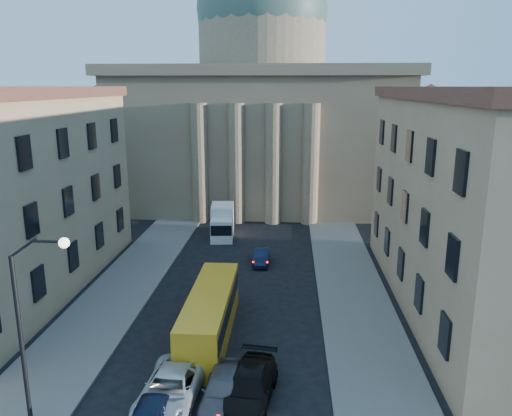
{
  "coord_description": "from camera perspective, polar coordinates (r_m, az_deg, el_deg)",
  "views": [
    {
      "loc": [
        3.81,
        -10.54,
        14.73
      ],
      "look_at": [
        1.86,
        17.79,
        7.77
      ],
      "focal_mm": 35.0,
      "sensor_mm": 36.0,
      "label": 1
    }
  ],
  "objects": [
    {
      "name": "car_left_mid",
      "position": [
        25.4,
        -9.76,
        -19.75
      ],
      "size": [
        2.88,
        5.78,
        1.57
      ],
      "primitive_type": "imported",
      "rotation": [
        0.0,
        0.0,
        -0.05
      ],
      "color": "silver",
      "rests_on": "ground"
    },
    {
      "name": "street_lamp",
      "position": [
        23.43,
        -24.38,
        -11.31
      ],
      "size": [
        2.62,
        0.44,
        8.83
      ],
      "color": "black",
      "rests_on": "ground"
    },
    {
      "name": "car_right_distant",
      "position": [
        42.69,
        0.57,
        -5.53
      ],
      "size": [
        1.44,
        3.82,
        1.25
      ],
      "primitive_type": "imported",
      "rotation": [
        0.0,
        0.0,
        0.03
      ],
      "color": "black",
      "rests_on": "ground"
    },
    {
      "name": "city_bus",
      "position": [
        30.51,
        -5.26,
        -11.9
      ],
      "size": [
        2.38,
        10.21,
        2.88
      ],
      "rotation": [
        0.0,
        0.0,
        0.0
      ],
      "color": "orange",
      "rests_on": "ground"
    },
    {
      "name": "car_right_mid",
      "position": [
        25.18,
        -0.8,
        -19.84
      ],
      "size": [
        2.93,
        5.7,
        1.58
      ],
      "primitive_type": "imported",
      "rotation": [
        0.0,
        0.0,
        -0.13
      ],
      "color": "black",
      "rests_on": "ground"
    },
    {
      "name": "box_truck",
      "position": [
        50.13,
        -3.87,
        -1.65
      ],
      "size": [
        2.66,
        5.68,
        3.02
      ],
      "rotation": [
        0.0,
        0.0,
        0.09
      ],
      "color": "silver",
      "rests_on": "ground"
    },
    {
      "name": "church",
      "position": [
        66.18,
        0.64,
        11.29
      ],
      "size": [
        68.02,
        28.76,
        36.6
      ],
      "color": "#786049",
      "rests_on": "ground"
    },
    {
      "name": "building_right",
      "position": [
        35.86,
        25.42,
        0.66
      ],
      "size": [
        11.6,
        26.6,
        14.7
      ],
      "color": "tan",
      "rests_on": "ground"
    },
    {
      "name": "sidewalk_left",
      "position": [
        34.36,
        -17.9,
        -12.19
      ],
      "size": [
        5.0,
        60.0,
        0.15
      ],
      "primitive_type": "cube",
      "color": "#62605A",
      "rests_on": "ground"
    },
    {
      "name": "car_right_far",
      "position": [
        25.19,
        -3.82,
        -19.88
      ],
      "size": [
        1.99,
        4.64,
        1.56
      ],
      "primitive_type": "imported",
      "rotation": [
        0.0,
        0.0,
        -0.03
      ],
      "color": "#4B4C50",
      "rests_on": "ground"
    },
    {
      "name": "sidewalk_right",
      "position": [
        32.42,
        12.15,
        -13.44
      ],
      "size": [
        5.0,
        60.0,
        0.15
      ],
      "primitive_type": "cube",
      "color": "#62605A",
      "rests_on": "ground"
    }
  ]
}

